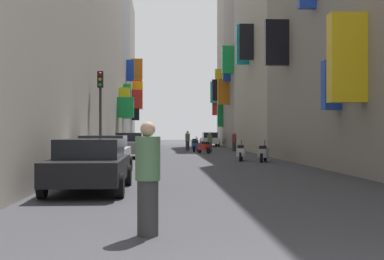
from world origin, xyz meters
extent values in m
plane|color=#38383D|center=(0.00, 30.00, 0.00)|extent=(140.00, 140.00, 0.00)
cube|color=yellow|center=(-4.61, 36.38, 4.13)|extent=(0.78, 0.57, 1.62)
cube|color=green|center=(-4.40, 34.73, 3.35)|extent=(1.20, 0.57, 1.49)
cube|color=gray|center=(-8.00, 44.95, 10.94)|extent=(6.00, 10.46, 21.89)
cube|color=green|center=(-4.68, 40.95, 4.16)|extent=(0.63, 0.52, 2.93)
cube|color=blue|center=(-4.65, 44.67, 7.22)|extent=(0.69, 0.40, 1.93)
cube|color=gray|center=(-8.00, 55.09, 7.99)|extent=(6.00, 9.82, 15.98)
cube|color=orange|center=(-4.39, 51.86, 8.18)|extent=(1.21, 0.52, 2.19)
cube|color=yellow|center=(-4.43, 54.82, 5.62)|extent=(1.13, 0.63, 3.07)
cube|color=black|center=(-4.60, 53.67, 4.22)|extent=(0.80, 0.47, 2.77)
cube|color=red|center=(-4.42, 53.31, 5.12)|extent=(1.15, 0.36, 2.02)
cube|color=red|center=(-4.52, 56.97, 6.75)|extent=(0.97, 0.56, 1.64)
cube|color=yellow|center=(4.40, 13.35, 4.03)|extent=(1.20, 0.59, 2.97)
cube|color=black|center=(4.37, 23.93, 6.33)|extent=(1.27, 0.44, 2.44)
cube|color=blue|center=(4.68, 15.82, 3.34)|extent=(0.65, 0.58, 1.88)
cube|color=#B2A899|center=(8.00, 37.23, 8.14)|extent=(6.00, 15.40, 16.28)
cube|color=black|center=(4.47, 34.67, 8.22)|extent=(1.05, 0.41, 2.62)
cube|color=#19B2BF|center=(4.50, 36.62, 8.34)|extent=(1.00, 0.42, 3.10)
cube|color=gray|center=(8.00, 49.06, 10.74)|extent=(6.00, 8.26, 21.48)
cube|color=black|center=(4.32, 52.26, 6.04)|extent=(1.36, 0.58, 2.28)
cube|color=green|center=(4.46, 45.54, 8.39)|extent=(1.08, 0.63, 2.61)
cube|color=orange|center=(4.44, 48.81, 5.61)|extent=(1.13, 0.65, 2.54)
cube|color=blue|center=(4.62, 47.66, 7.87)|extent=(0.75, 0.41, 2.66)
cube|color=#9E9384|center=(8.00, 56.59, 10.98)|extent=(6.00, 6.81, 21.97)
cube|color=red|center=(4.65, 59.08, 4.91)|extent=(0.70, 0.58, 2.66)
cube|color=yellow|center=(4.60, 54.64, 7.28)|extent=(0.80, 0.40, 2.64)
cube|color=green|center=(4.68, 53.85, 3.57)|extent=(0.64, 0.45, 2.88)
cube|color=#19B2BF|center=(4.51, 58.28, 6.28)|extent=(0.99, 0.41, 2.52)
cube|color=slate|center=(-3.72, 28.24, 0.64)|extent=(1.74, 4.49, 0.69)
cube|color=black|center=(-3.72, 28.46, 1.25)|extent=(1.53, 2.51, 0.53)
cylinder|color=black|center=(-2.85, 26.76, 0.30)|extent=(0.18, 0.60, 0.60)
cylinder|color=black|center=(-4.59, 26.76, 0.30)|extent=(0.18, 0.60, 0.60)
cylinder|color=black|center=(-2.85, 29.72, 0.30)|extent=(0.18, 0.60, 0.60)
cylinder|color=black|center=(-4.59, 29.72, 0.30)|extent=(0.18, 0.60, 0.60)
cube|color=white|center=(3.47, 53.38, 0.62)|extent=(1.70, 4.03, 0.63)
cube|color=black|center=(3.47, 53.18, 1.22)|extent=(1.50, 2.26, 0.57)
cylinder|color=black|center=(2.62, 54.71, 0.30)|extent=(0.18, 0.60, 0.60)
cylinder|color=black|center=(4.32, 54.71, 0.30)|extent=(0.18, 0.60, 0.60)
cylinder|color=black|center=(2.62, 52.05, 0.30)|extent=(0.18, 0.60, 0.60)
cylinder|color=black|center=(4.32, 52.05, 0.30)|extent=(0.18, 0.60, 0.60)
cube|color=black|center=(-3.66, 10.09, 0.59)|extent=(1.81, 4.47, 0.58)
cube|color=black|center=(-3.66, 10.31, 1.13)|extent=(1.60, 2.50, 0.50)
cylinder|color=black|center=(-2.76, 8.61, 0.30)|extent=(0.18, 0.60, 0.60)
cylinder|color=black|center=(-4.57, 8.61, 0.30)|extent=(0.18, 0.60, 0.60)
cylinder|color=black|center=(-2.76, 11.57, 0.30)|extent=(0.18, 0.60, 0.60)
cylinder|color=black|center=(-4.57, 11.57, 0.30)|extent=(0.18, 0.60, 0.60)
cube|color=#B7B7BC|center=(-3.94, 15.93, 0.63)|extent=(1.79, 4.27, 0.67)
cube|color=black|center=(-3.94, 16.14, 1.20)|extent=(1.58, 2.39, 0.46)
cylinder|color=black|center=(-3.05, 14.52, 0.30)|extent=(0.18, 0.60, 0.60)
cylinder|color=black|center=(-4.84, 14.52, 0.30)|extent=(0.18, 0.60, 0.60)
cylinder|color=black|center=(-3.05, 17.34, 0.30)|extent=(0.18, 0.60, 0.60)
cylinder|color=black|center=(-4.84, 17.34, 0.30)|extent=(0.18, 0.60, 0.60)
cube|color=gold|center=(-3.79, 42.34, 0.61)|extent=(1.84, 4.42, 0.63)
cube|color=black|center=(-3.79, 42.56, 1.20)|extent=(1.62, 2.47, 0.55)
cylinder|color=black|center=(-2.87, 40.88, 0.30)|extent=(0.18, 0.60, 0.60)
cylinder|color=black|center=(-4.71, 40.88, 0.30)|extent=(0.18, 0.60, 0.60)
cylinder|color=black|center=(-2.87, 43.80, 0.30)|extent=(0.18, 0.60, 0.60)
cylinder|color=black|center=(-4.71, 43.80, 0.30)|extent=(0.18, 0.60, 0.60)
cube|color=#2D4CAD|center=(0.96, 37.97, 0.46)|extent=(0.73, 1.21, 0.45)
cube|color=black|center=(0.90, 37.77, 0.77)|extent=(0.46, 0.63, 0.16)
cylinder|color=#4C4C51|center=(1.11, 38.51, 0.79)|extent=(0.13, 0.28, 0.68)
cylinder|color=black|center=(1.15, 38.65, 0.24)|extent=(0.23, 0.49, 0.48)
cylinder|color=black|center=(0.76, 37.29, 0.24)|extent=(0.23, 0.49, 0.48)
cube|color=red|center=(1.30, 34.34, 0.46)|extent=(0.83, 1.26, 0.45)
cube|color=black|center=(1.38, 34.14, 0.77)|extent=(0.50, 0.64, 0.16)
cylinder|color=#4C4C51|center=(1.09, 34.89, 0.79)|extent=(0.15, 0.28, 0.68)
cylinder|color=black|center=(1.03, 35.03, 0.24)|extent=(0.27, 0.48, 0.48)
cylinder|color=black|center=(1.56, 33.65, 0.24)|extent=(0.27, 0.48, 0.48)
cube|color=silver|center=(2.53, 24.49, 0.46)|extent=(0.65, 1.19, 0.45)
cube|color=black|center=(2.49, 24.28, 0.77)|extent=(0.42, 0.61, 0.16)
cylinder|color=#4C4C51|center=(2.64, 25.05, 0.79)|extent=(0.11, 0.28, 0.68)
cylinder|color=black|center=(2.67, 25.18, 0.24)|extent=(0.19, 0.49, 0.48)
cylinder|color=black|center=(2.39, 23.80, 0.24)|extent=(0.19, 0.49, 0.48)
cube|color=#287F3D|center=(1.68, 50.50, 0.46)|extent=(0.76, 1.14, 0.45)
cube|color=black|center=(1.61, 50.32, 0.77)|extent=(0.49, 0.63, 0.16)
cylinder|color=#4C4C51|center=(1.85, 51.00, 0.79)|extent=(0.15, 0.28, 0.68)
cylinder|color=black|center=(1.89, 51.13, 0.24)|extent=(0.25, 0.49, 0.48)
cylinder|color=black|center=(1.46, 49.88, 0.24)|extent=(0.25, 0.49, 0.48)
cube|color=#ADADB2|center=(3.54, 23.35, 0.46)|extent=(0.80, 1.27, 0.45)
cube|color=black|center=(3.46, 23.14, 0.77)|extent=(0.48, 0.63, 0.16)
cylinder|color=#4C4C51|center=(3.73, 23.91, 0.79)|extent=(0.14, 0.28, 0.68)
cylinder|color=black|center=(3.78, 24.05, 0.24)|extent=(0.25, 0.49, 0.48)
cylinder|color=black|center=(3.30, 22.64, 0.24)|extent=(0.25, 0.49, 0.48)
cylinder|color=#2E2E2E|center=(0.40, 40.17, 0.40)|extent=(0.45, 0.45, 0.80)
cylinder|color=#4C724C|center=(0.40, 40.17, 1.12)|extent=(0.54, 0.54, 0.64)
sphere|color=tan|center=(0.40, 40.17, 1.55)|extent=(0.22, 0.22, 0.22)
cylinder|color=#323232|center=(-1.99, 4.10, 0.42)|extent=(0.42, 0.42, 0.84)
cylinder|color=#4C724C|center=(-1.99, 4.10, 1.17)|extent=(0.50, 0.50, 0.66)
sphere|color=tan|center=(-1.99, 4.10, 1.61)|extent=(0.23, 0.23, 0.23)
cylinder|color=#353535|center=(1.90, 36.15, 0.38)|extent=(0.35, 0.35, 0.76)
cylinder|color=#4C724C|center=(1.90, 36.15, 1.05)|extent=(0.42, 0.42, 0.60)
sphere|color=tan|center=(1.90, 36.15, 1.46)|extent=(0.20, 0.20, 0.20)
cylinder|color=#373737|center=(4.10, 38.47, 0.39)|extent=(0.37, 0.37, 0.77)
cylinder|color=maroon|center=(4.10, 38.47, 1.08)|extent=(0.44, 0.44, 0.61)
sphere|color=tan|center=(4.10, 38.47, 1.49)|extent=(0.21, 0.21, 0.21)
cylinder|color=#2D2D2D|center=(-4.59, 20.52, 1.80)|extent=(0.12, 0.12, 3.60)
cube|color=black|center=(-4.59, 20.52, 3.98)|extent=(0.26, 0.26, 0.75)
sphere|color=red|center=(-4.59, 20.38, 4.23)|extent=(0.14, 0.14, 0.14)
sphere|color=orange|center=(-4.59, 20.38, 3.98)|extent=(0.14, 0.14, 0.14)
sphere|color=green|center=(-4.59, 20.38, 3.73)|extent=(0.14, 0.14, 0.14)
camera|label=1|loc=(-1.78, -3.85, 1.57)|focal=49.25mm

